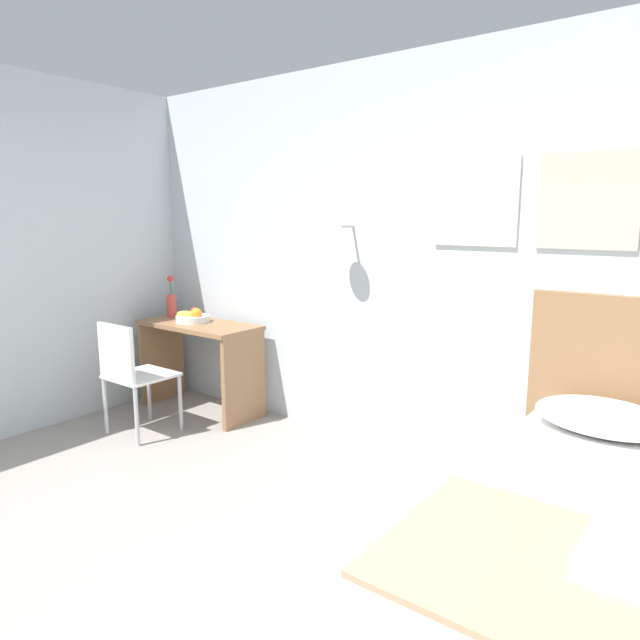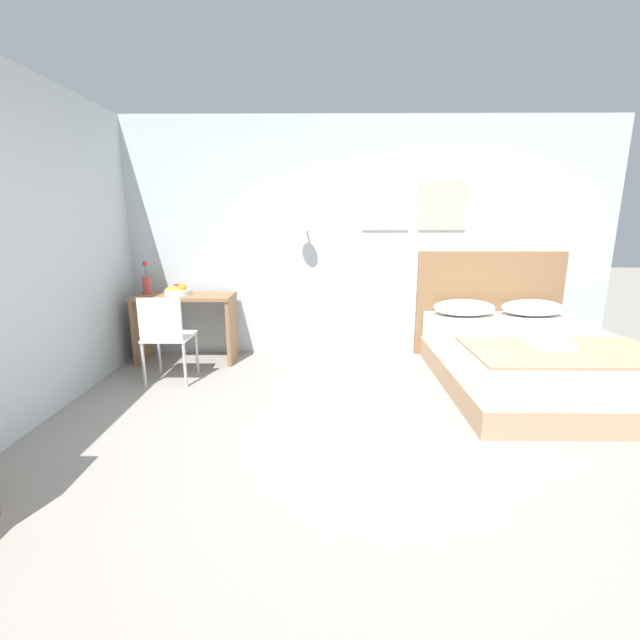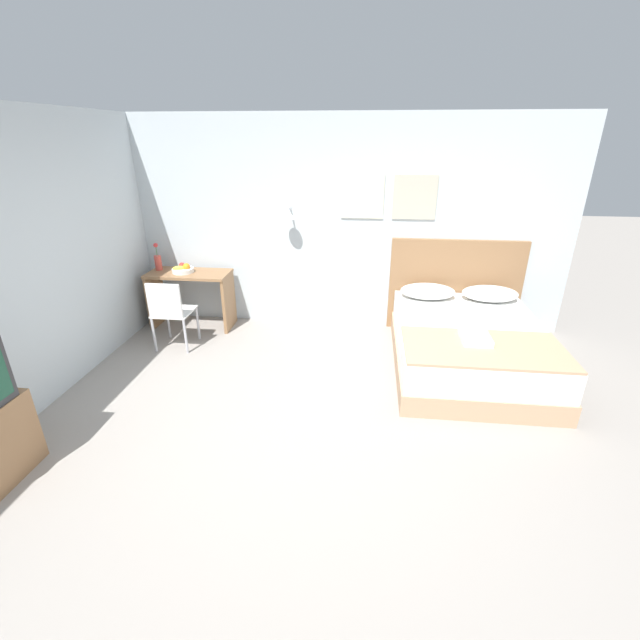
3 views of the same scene
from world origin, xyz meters
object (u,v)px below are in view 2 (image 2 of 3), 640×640
Objects in this scene: pillow_left at (464,308)px; throw_blanket at (566,352)px; bed at (527,361)px; pillow_right at (533,308)px; desk_chair at (165,332)px; desk at (186,316)px; flower_vase at (147,283)px; folded_towel_near_foot at (550,341)px; fruit_bowl at (178,291)px; headboard at (489,304)px.

throw_blanket is (0.37, -1.36, -0.08)m from pillow_left.
bed is 3.06× the size of pillow_right.
desk_chair reaches higher than throw_blanket.
flower_vase is (-0.43, 0.06, 0.36)m from desk.
folded_towel_near_foot is at bearing -97.18° from bed.
fruit_bowl is at bearing 97.45° from desk_chair.
flower_vase is at bearing 179.15° from pillow_right.
desk is 0.29m from fruit_bowl.
desk_chair is at bearing 168.90° from throw_blanket.
bed is 0.92m from pillow_left.
pillow_right is 3.81m from desk.
fruit_bowl reaches higher than pillow_right.
folded_towel_near_foot is 0.40× the size of desk_chair.
desk is at bearing -175.24° from headboard.
fruit_bowl is (-3.13, -0.01, 0.18)m from pillow_left.
pillow_right is 3.88m from fruit_bowl.
desk_chair is (-3.04, -0.69, -0.11)m from pillow_left.
throw_blanket is at bearing -68.38° from folded_towel_near_foot.
fruit_bowl reaches higher than desk_chair.
fruit_bowl is at bearing 160.68° from folded_towel_near_foot.
pillow_left is at bearing 180.00° from pillow_right.
pillow_left is at bearing 115.96° from bed.
folded_towel_near_foot is at bearing -19.32° from fruit_bowl.
pillow_left is at bearing 105.36° from throw_blanket.
desk_chair is at bearing 171.08° from folded_towel_near_foot.
bed is 0.65m from throw_blanket.
headboard reaches higher than folded_towel_near_foot.
desk_chair is (-3.41, -0.97, -0.09)m from headboard.
desk is (-3.38, 1.21, -0.07)m from folded_towel_near_foot.
desk_chair reaches higher than desk.
pillow_left is 0.44× the size of throw_blanket.
desk reaches higher than pillow_left.
throw_blanket is (0.00, -0.59, 0.28)m from bed.
flower_vase is at bearing 161.44° from folded_towel_near_foot.
desk is 0.56m from flower_vase.
folded_towel_near_foot is 3.66m from fruit_bowl.
fruit_bowl reaches higher than throw_blanket.
desk is 2.93× the size of flower_vase.
headboard is 2.51× the size of pillow_left.
bed is 2.37× the size of desk_chair.
flower_vase reaches higher than pillow_left.
pillow_right is 1.91× the size of folded_towel_near_foot.
bed is 3.06× the size of pillow_left.
fruit_bowl is (-0.09, 0.68, 0.29)m from desk_chair.
desk is (-3.43, 0.76, 0.25)m from bed.
pillow_right reaches higher than folded_towel_near_foot.
pillow_left is 1.26m from folded_towel_near_foot.
flower_vase is at bearing 169.02° from fruit_bowl.
throw_blanket is at bearing -11.10° from desk_chair.
desk_chair is 0.95m from flower_vase.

